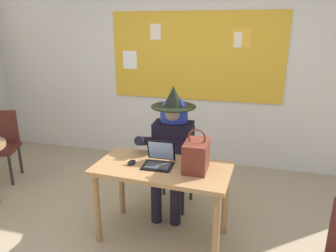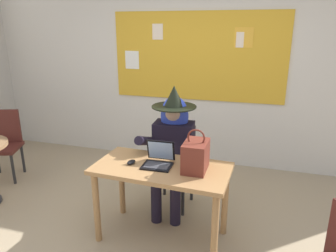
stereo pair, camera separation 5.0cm
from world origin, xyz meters
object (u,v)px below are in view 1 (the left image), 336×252
at_px(handbag, 196,155).
at_px(chair_spare_by_window, 1,142).
at_px(desk_main, 162,178).
at_px(chair_at_desk, 175,161).
at_px(laptop, 159,160).
at_px(person_costumed, 172,141).
at_px(computer_mouse, 132,162).

distance_m(handbag, chair_spare_by_window, 2.81).
distance_m(desk_main, chair_at_desk, 0.68).
bearing_deg(laptop, handbag, -3.29).
bearing_deg(chair_spare_by_window, laptop, 54.60).
bearing_deg(person_costumed, handbag, 30.72).
distance_m(chair_at_desk, laptop, 0.70).
bearing_deg(chair_at_desk, laptop, 4.73).
distance_m(laptop, chair_spare_by_window, 2.47).
height_order(laptop, handbag, handbag).
bearing_deg(handbag, laptop, 178.21).
bearing_deg(laptop, person_costumed, 89.84).
relative_size(computer_mouse, handbag, 0.28).
distance_m(desk_main, laptop, 0.17).
bearing_deg(chair_at_desk, desk_main, 8.11).
bearing_deg(laptop, chair_spare_by_window, 163.51).
height_order(chair_at_desk, chair_spare_by_window, chair_at_desk).
relative_size(desk_main, handbag, 3.31).
relative_size(laptop, chair_spare_by_window, 0.30).
relative_size(person_costumed, laptop, 5.08).
bearing_deg(chair_spare_by_window, computer_mouse, 51.58).
relative_size(chair_at_desk, handbag, 2.39).
relative_size(desk_main, chair_at_desk, 1.38).
bearing_deg(computer_mouse, handbag, 13.33).
relative_size(person_costumed, handbag, 3.63).
height_order(person_costumed, handbag, person_costumed).
bearing_deg(handbag, desk_main, -175.95).
bearing_deg(person_costumed, chair_spare_by_window, -96.22).
height_order(laptop, computer_mouse, laptop).
bearing_deg(chair_spare_by_window, chair_at_desk, 69.73).
xyz_separation_m(desk_main, computer_mouse, (-0.29, -0.02, 0.13)).
distance_m(desk_main, handbag, 0.39).
distance_m(desk_main, person_costumed, 0.57).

